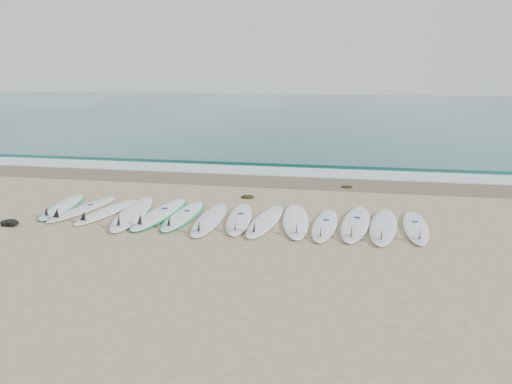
% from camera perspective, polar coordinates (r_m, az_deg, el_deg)
% --- Properties ---
extents(ground, '(120.00, 120.00, 0.00)m').
position_cam_1_polar(ground, '(11.10, -3.58, -3.18)').
color(ground, tan).
extents(ocean, '(120.00, 55.00, 0.03)m').
position_cam_1_polar(ocean, '(42.98, 7.40, 9.33)').
color(ocean, '#1D5E5A').
rests_on(ocean, ground).
extents(wet_sand_band, '(120.00, 1.80, 0.01)m').
position_cam_1_polar(wet_sand_band, '(14.97, 0.32, 1.32)').
color(wet_sand_band, brown).
rests_on(wet_sand_band, ground).
extents(foam_band, '(120.00, 1.40, 0.04)m').
position_cam_1_polar(foam_band, '(16.32, 1.23, 2.40)').
color(foam_band, silver).
rests_on(foam_band, ground).
extents(wave_crest, '(120.00, 1.00, 0.10)m').
position_cam_1_polar(wave_crest, '(17.77, 2.04, 3.43)').
color(wave_crest, '#1D5E5A').
rests_on(wave_crest, ground).
extents(surfboard_0, '(0.94, 2.42, 0.30)m').
position_cam_1_polar(surfboard_0, '(12.80, -21.29, -1.61)').
color(surfboard_0, white).
rests_on(surfboard_0, ground).
extents(surfboard_1, '(0.89, 2.49, 0.31)m').
position_cam_1_polar(surfboard_1, '(12.40, -19.28, -1.86)').
color(surfboard_1, silver).
rests_on(surfboard_1, ground).
extents(surfboard_2, '(0.81, 2.38, 0.30)m').
position_cam_1_polar(surfboard_2, '(12.00, -16.79, -2.19)').
color(surfboard_2, white).
rests_on(surfboard_2, ground).
extents(surfboard_3, '(1.07, 2.97, 0.37)m').
position_cam_1_polar(surfboard_3, '(11.66, -14.01, -2.41)').
color(surfboard_3, white).
rests_on(surfboard_3, ground).
extents(surfboard_4, '(0.78, 2.78, 0.35)m').
position_cam_1_polar(surfboard_4, '(11.56, -10.99, -2.45)').
color(surfboard_4, white).
rests_on(surfboard_4, ground).
extents(surfboard_5, '(0.60, 2.48, 0.31)m').
position_cam_1_polar(surfboard_5, '(11.33, -8.35, -2.70)').
color(surfboard_5, white).
rests_on(surfboard_5, ground).
extents(surfboard_6, '(0.67, 2.62, 0.33)m').
position_cam_1_polar(surfboard_6, '(10.93, -5.38, -3.16)').
color(surfboard_6, white).
rests_on(surfboard_6, ground).
extents(surfboard_7, '(0.82, 2.54, 0.32)m').
position_cam_1_polar(surfboard_7, '(10.95, -1.93, -3.09)').
color(surfboard_7, white).
rests_on(surfboard_7, ground).
extents(surfboard_8, '(0.73, 2.55, 0.32)m').
position_cam_1_polar(surfboard_8, '(10.78, 1.02, -3.35)').
color(surfboard_8, white).
rests_on(surfboard_8, ground).
extents(surfboard_9, '(0.89, 2.72, 0.34)m').
position_cam_1_polar(surfboard_9, '(10.83, 4.55, -3.30)').
color(surfboard_9, white).
rests_on(surfboard_9, ground).
extents(surfboard_10, '(0.60, 2.42, 0.31)m').
position_cam_1_polar(surfboard_10, '(10.61, 7.86, -3.78)').
color(surfboard_10, white).
rests_on(surfboard_10, ground).
extents(surfboard_11, '(0.82, 2.79, 0.35)m').
position_cam_1_polar(surfboard_11, '(10.80, 11.30, -3.56)').
color(surfboard_11, white).
rests_on(surfboard_11, ground).
extents(surfboard_12, '(0.81, 2.70, 0.34)m').
position_cam_1_polar(surfboard_12, '(10.74, 14.35, -3.84)').
color(surfboard_12, silver).
rests_on(surfboard_12, ground).
extents(surfboard_13, '(0.58, 2.43, 0.31)m').
position_cam_1_polar(surfboard_13, '(10.90, 17.81, -3.86)').
color(surfboard_13, white).
rests_on(surfboard_13, ground).
extents(seaweed_near, '(0.35, 0.27, 0.07)m').
position_cam_1_polar(seaweed_near, '(12.94, -0.97, -0.53)').
color(seaweed_near, black).
rests_on(seaweed_near, ground).
extents(seaweed_far, '(0.32, 0.25, 0.06)m').
position_cam_1_polar(seaweed_far, '(14.28, 10.36, 0.59)').
color(seaweed_far, black).
rests_on(seaweed_far, ground).
extents(leash_coil, '(0.46, 0.36, 0.11)m').
position_cam_1_polar(leash_coil, '(11.91, -26.32, -3.19)').
color(leash_coil, black).
rests_on(leash_coil, ground).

